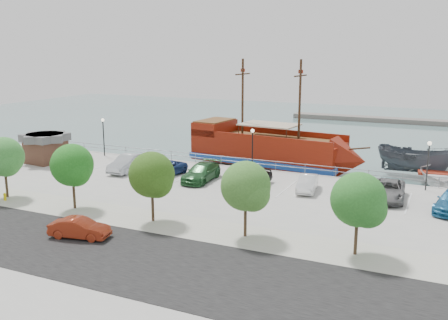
% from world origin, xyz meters
% --- Properties ---
extents(ground, '(160.00, 160.00, 0.00)m').
position_xyz_m(ground, '(0.00, 0.00, -1.00)').
color(ground, slate).
extents(land_slab, '(100.00, 58.00, 1.20)m').
position_xyz_m(land_slab, '(0.00, -21.00, -0.60)').
color(land_slab, '#A09F9A').
rests_on(land_slab, ground).
extents(street, '(100.00, 8.00, 0.04)m').
position_xyz_m(street, '(0.00, -16.00, 0.01)').
color(street, black).
rests_on(street, land_slab).
extents(sidewalk, '(100.00, 4.00, 0.05)m').
position_xyz_m(sidewalk, '(0.00, -10.00, 0.01)').
color(sidewalk, '#A3A18D').
rests_on(sidewalk, land_slab).
extents(seawall_railing, '(50.00, 0.06, 1.00)m').
position_xyz_m(seawall_railing, '(0.00, 7.80, 0.53)').
color(seawall_railing, gray).
rests_on(seawall_railing, land_slab).
extents(far_shore, '(40.00, 3.00, 0.80)m').
position_xyz_m(far_shore, '(10.00, 55.00, -0.60)').
color(far_shore, '#685E56').
rests_on(far_shore, ground).
extents(pirate_ship, '(19.85, 7.39, 12.38)m').
position_xyz_m(pirate_ship, '(0.84, 12.24, 1.07)').
color(pirate_ship, maroon).
rests_on(pirate_ship, ground).
extents(patrol_boat, '(8.28, 4.73, 3.02)m').
position_xyz_m(patrol_boat, '(14.43, 15.16, 0.51)').
color(patrol_boat, '#454A53').
rests_on(patrol_boat, ground).
extents(speedboat, '(6.45, 8.53, 1.66)m').
position_xyz_m(speedboat, '(16.97, 12.94, -0.17)').
color(speedboat, silver).
rests_on(speedboat, ground).
extents(dock_west, '(7.22, 2.72, 0.40)m').
position_xyz_m(dock_west, '(-13.03, 9.20, -0.80)').
color(dock_west, gray).
rests_on(dock_west, ground).
extents(dock_mid, '(7.21, 3.40, 0.40)m').
position_xyz_m(dock_mid, '(7.77, 9.20, -0.80)').
color(dock_mid, gray).
rests_on(dock_mid, ground).
extents(dock_east, '(6.64, 4.30, 0.37)m').
position_xyz_m(dock_east, '(14.73, 9.20, -0.82)').
color(dock_east, gray).
rests_on(dock_east, ground).
extents(shed, '(4.23, 4.23, 3.12)m').
position_xyz_m(shed, '(-21.49, 1.16, 1.66)').
color(shed, '#503022').
rests_on(shed, land_slab).
extents(street_sedan, '(4.12, 2.14, 1.29)m').
position_xyz_m(street_sedan, '(-3.58, -14.61, 0.65)').
color(street_sedan, maroon).
rests_on(street_sedan, street).
extents(fire_hydrant, '(0.23, 0.23, 0.66)m').
position_xyz_m(fire_hydrant, '(-14.39, -10.80, 0.36)').
color(fire_hydrant, '#DEC608').
rests_on(fire_hydrant, sidewalk).
extents(lamp_post_left, '(0.36, 0.36, 4.28)m').
position_xyz_m(lamp_post_left, '(-18.00, 6.50, 2.94)').
color(lamp_post_left, black).
rests_on(lamp_post_left, land_slab).
extents(lamp_post_mid, '(0.36, 0.36, 4.28)m').
position_xyz_m(lamp_post_mid, '(0.00, 6.50, 2.94)').
color(lamp_post_mid, black).
rests_on(lamp_post_mid, land_slab).
extents(lamp_post_right, '(0.36, 0.36, 4.28)m').
position_xyz_m(lamp_post_right, '(16.00, 6.50, 2.94)').
color(lamp_post_right, black).
rests_on(lamp_post_right, land_slab).
extents(tree_b, '(3.30, 3.20, 5.00)m').
position_xyz_m(tree_b, '(-14.85, -10.07, 3.30)').
color(tree_b, '#473321').
rests_on(tree_b, sidewalk).
extents(tree_c, '(3.30, 3.20, 5.00)m').
position_xyz_m(tree_c, '(-7.85, -10.07, 3.30)').
color(tree_c, '#473321').
rests_on(tree_c, sidewalk).
extents(tree_d, '(3.30, 3.20, 5.00)m').
position_xyz_m(tree_d, '(-0.85, -10.07, 3.30)').
color(tree_d, '#473321').
rests_on(tree_d, sidewalk).
extents(tree_e, '(3.30, 3.20, 5.00)m').
position_xyz_m(tree_e, '(6.15, -10.07, 3.30)').
color(tree_e, '#473321').
rests_on(tree_e, sidewalk).
extents(tree_f, '(3.30, 3.20, 5.00)m').
position_xyz_m(tree_f, '(13.15, -10.07, 3.30)').
color(tree_f, '#473321').
rests_on(tree_f, sidewalk).
extents(parked_car_b, '(1.96, 5.10, 1.66)m').
position_xyz_m(parked_car_b, '(-11.26, 1.47, 0.83)').
color(parked_car_b, '#B1B6BC').
rests_on(parked_car_b, land_slab).
extents(parked_car_c, '(3.07, 5.31, 1.39)m').
position_xyz_m(parked_car_c, '(-7.06, 1.46, 0.70)').
color(parked_car_c, navy).
rests_on(parked_car_c, land_slab).
extents(parked_car_d, '(2.42, 5.48, 1.56)m').
position_xyz_m(parked_car_d, '(-2.98, 1.31, 0.78)').
color(parked_car_d, '#22572A').
rests_on(parked_car_d, land_slab).
extents(parked_car_e, '(2.77, 4.92, 1.58)m').
position_xyz_m(parked_car_e, '(1.93, 1.55, 0.79)').
color(parked_car_e, black).
rests_on(parked_car_e, land_slab).
extents(parked_car_f, '(2.02, 4.33, 1.37)m').
position_xyz_m(parked_car_f, '(6.80, 2.02, 0.69)').
color(parked_car_f, white).
rests_on(parked_car_f, land_slab).
extents(parked_car_g, '(2.89, 5.65, 1.53)m').
position_xyz_m(parked_car_g, '(13.36, 2.40, 0.76)').
color(parked_car_g, slate).
rests_on(parked_car_g, land_slab).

